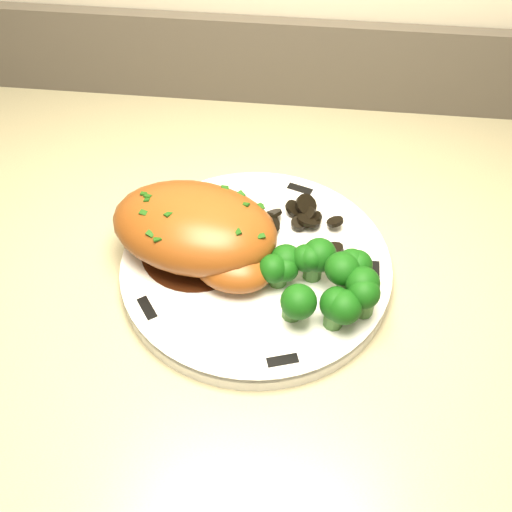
# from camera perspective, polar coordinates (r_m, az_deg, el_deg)

# --- Properties ---
(counter) EXTENTS (1.88, 0.64, 0.93)m
(counter) POSITION_cam_1_polar(r_m,az_deg,el_deg) (1.08, -14.62, -14.06)
(counter) COLOR brown
(counter) RESTS_ON ground
(plate) EXTENTS (0.31, 0.31, 0.02)m
(plate) POSITION_cam_1_polar(r_m,az_deg,el_deg) (0.68, 0.00, -1.09)
(plate) COLOR white
(plate) RESTS_ON counter
(rim_accent_0) EXTENTS (0.03, 0.02, 0.00)m
(rim_accent_0) POSITION_cam_1_polar(r_m,az_deg,el_deg) (0.76, 3.93, 5.95)
(rim_accent_0) COLOR black
(rim_accent_0) RESTS_ON plate
(rim_accent_1) EXTENTS (0.03, 0.03, 0.00)m
(rim_accent_1) POSITION_cam_1_polar(r_m,az_deg,el_deg) (0.74, -7.13, 4.40)
(rim_accent_1) COLOR black
(rim_accent_1) RESTS_ON plate
(rim_accent_2) EXTENTS (0.03, 0.03, 0.00)m
(rim_accent_2) POSITION_cam_1_polar(r_m,az_deg,el_deg) (0.65, -9.66, -4.60)
(rim_accent_2) COLOR black
(rim_accent_2) RESTS_ON plate
(rim_accent_3) EXTENTS (0.03, 0.02, 0.00)m
(rim_accent_3) POSITION_cam_1_polar(r_m,az_deg,el_deg) (0.60, 2.38, -9.27)
(rim_accent_3) COLOR black
(rim_accent_3) RESTS_ON plate
(rim_accent_4) EXTENTS (0.01, 0.03, 0.00)m
(rim_accent_4) POSITION_cam_1_polar(r_m,az_deg,el_deg) (0.68, 10.49, -1.41)
(rim_accent_4) COLOR black
(rim_accent_4) RESTS_ON plate
(gravy_pool) EXTENTS (0.12, 0.12, 0.00)m
(gravy_pool) POSITION_cam_1_polar(r_m,az_deg,el_deg) (0.69, -5.29, 0.60)
(gravy_pool) COLOR black
(gravy_pool) RESTS_ON plate
(chicken_breast) EXTENTS (0.19, 0.15, 0.07)m
(chicken_breast) POSITION_cam_1_polar(r_m,az_deg,el_deg) (0.66, -5.10, 2.17)
(chicken_breast) COLOR #904919
(chicken_breast) RESTS_ON plate
(mushroom_pile) EXTENTS (0.10, 0.08, 0.03)m
(mushroom_pile) POSITION_cam_1_polar(r_m,az_deg,el_deg) (0.70, 3.45, 2.11)
(mushroom_pile) COLOR black
(mushroom_pile) RESTS_ON plate
(broccoli_florets) EXTENTS (0.12, 0.09, 0.05)m
(broccoli_florets) POSITION_cam_1_polar(r_m,az_deg,el_deg) (0.63, 5.87, -2.49)
(broccoli_florets) COLOR #407330
(broccoli_florets) RESTS_ON plate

